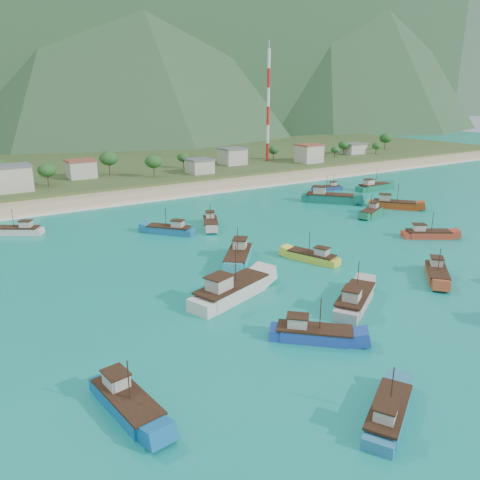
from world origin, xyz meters
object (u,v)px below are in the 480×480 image
boat_1 (393,205)px  boat_7 (170,230)px  boat_0 (127,403)px  boat_23 (231,292)px  boat_4 (427,235)px  boat_26 (355,301)px  boat_16 (388,415)px  radio_tower (268,107)px  boat_8 (210,223)px  boat_24 (371,212)px  boat_13 (18,231)px  boat_3 (312,258)px  boat_29 (374,187)px  boat_30 (437,274)px  boat_17 (329,198)px  boat_12 (313,335)px  boat_5 (329,188)px

boat_1 → boat_7: size_ratio=1.17×
boat_0 → boat_23: boat_23 is taller
boat_23 → boat_1: bearing=92.5°
boat_4 → boat_26: bearing=-33.8°
boat_16 → boat_0: bearing=-156.1°
boat_0 → radio_tower: bearing=-138.1°
boat_8 → radio_tower: bearing=-106.5°
boat_7 → boat_26: bearing=-123.0°
boat_24 → boat_26: bearing=105.7°
boat_0 → boat_16: size_ratio=1.11×
boat_0 → boat_16: 23.90m
boat_13 → boat_23: bearing=-125.1°
boat_3 → boat_24: (33.78, 17.17, 0.00)m
boat_13 → boat_3: bearing=-105.0°
boat_29 → boat_30: (-46.65, -55.10, -0.21)m
radio_tower → boat_26: radio_tower is taller
boat_24 → boat_17: bearing=-27.6°
boat_13 → boat_24: bearing=-77.8°
boat_13 → boat_23: boat_23 is taller
boat_1 → boat_16: boat_1 is taller
boat_1 → boat_13: size_ratio=1.15×
boat_0 → boat_23: bearing=-150.7°
boat_7 → boat_23: boat_23 is taller
boat_16 → boat_29: boat_29 is taller
boat_12 → boat_7: bearing=-142.0°
boat_0 → boat_8: (37.52, 50.95, -0.03)m
boat_23 → boat_16: bearing=-22.3°
boat_0 → boat_4: bearing=-172.1°
radio_tower → boat_17: bearing=-112.5°
boat_5 → boat_8: (-50.72, -16.45, 0.16)m
boat_8 → boat_24: size_ratio=1.03×
boat_23 → boat_30: (31.87, -11.05, -0.45)m
boat_17 → boat_12: bearing=3.3°
boat_1 → boat_3: 47.98m
boat_1 → boat_7: (-58.03, 10.06, -0.17)m
boat_5 → boat_12: boat_12 is taller
boat_29 → boat_1: bearing=-34.4°
boat_30 → boat_16: bearing=77.9°
boat_7 → boat_5: bearing=-25.9°
radio_tower → boat_29: 65.04m
boat_16 → boat_29: size_ratio=0.81×
boat_1 → boat_12: (-62.42, -40.19, -0.18)m
boat_4 → boat_5: (17.63, 47.95, -0.15)m
boat_1 → boat_30: size_ratio=1.24×
boat_5 → boat_12: 93.31m
radio_tower → boat_8: 98.86m
boat_16 → boat_23: boat_23 is taller
boat_8 → boat_30: bearing=135.5°
boat_1 → boat_16: size_ratio=1.19×
boat_5 → boat_24: 31.42m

